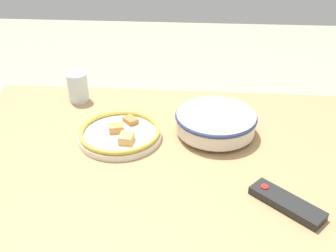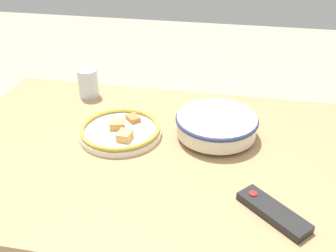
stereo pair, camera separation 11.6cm
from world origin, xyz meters
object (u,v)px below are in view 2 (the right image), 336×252
at_px(food_plate, 120,130).
at_px(tv_remote, 273,212).
at_px(noodle_bowl, 216,125).
at_px(drinking_glass, 88,83).

bearing_deg(food_plate, tv_remote, 149.03).
xyz_separation_m(noodle_bowl, drinking_glass, (0.47, -0.19, 0.01)).
distance_m(noodle_bowl, tv_remote, 0.35).
distance_m(noodle_bowl, drinking_glass, 0.51).
distance_m(tv_remote, drinking_glass, 0.80).
height_order(noodle_bowl, food_plate, noodle_bowl).
xyz_separation_m(noodle_bowl, tv_remote, (-0.16, 0.31, -0.03)).
height_order(food_plate, drinking_glass, drinking_glass).
distance_m(noodle_bowl, food_plate, 0.29).
height_order(noodle_bowl, tv_remote, noodle_bowl).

